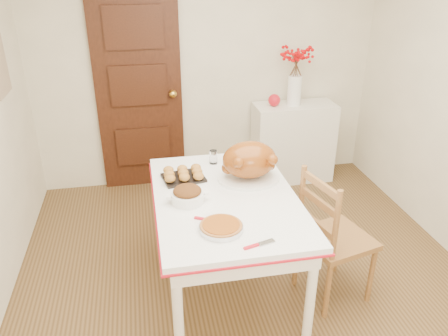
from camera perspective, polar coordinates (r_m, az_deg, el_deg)
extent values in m
cube|color=#472F17|center=(3.40, 3.79, -16.06)|extent=(3.50, 4.00, 0.00)
cube|color=beige|center=(4.60, -2.18, 13.05)|extent=(3.50, 0.00, 2.50)
cube|color=black|center=(4.57, -10.88, 9.69)|extent=(0.85, 0.06, 2.06)
cube|color=silver|center=(4.87, 8.83, 3.27)|extent=(0.85, 0.38, 0.85)
sphere|color=red|center=(4.63, 6.48, 8.67)|extent=(0.13, 0.13, 0.13)
cylinder|color=#8B4210|center=(2.57, -0.37, -7.50)|extent=(0.30, 0.30, 0.05)
cylinder|color=white|center=(3.36, -1.39, 1.43)|extent=(0.07, 0.07, 0.10)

